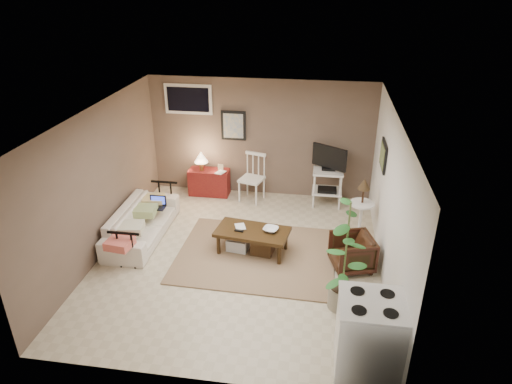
% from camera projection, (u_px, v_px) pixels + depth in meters
% --- Properties ---
extents(floor, '(5.00, 5.00, 0.00)m').
position_uv_depth(floor, '(239.00, 258.00, 7.46)').
color(floor, '#C1B293').
rests_on(floor, ground).
extents(art_back, '(0.50, 0.03, 0.60)m').
position_uv_depth(art_back, '(233.00, 126.00, 9.10)').
color(art_back, black).
extents(art_right, '(0.03, 0.60, 0.45)m').
position_uv_depth(art_right, '(383.00, 155.00, 7.43)').
color(art_right, black).
extents(window, '(0.96, 0.03, 0.60)m').
position_uv_depth(window, '(188.00, 99.00, 9.01)').
color(window, silver).
extents(rug, '(2.61, 2.11, 0.02)m').
position_uv_depth(rug, '(256.00, 255.00, 7.52)').
color(rug, '#947356').
rests_on(rug, floor).
extents(coffee_table, '(1.26, 0.77, 0.45)m').
position_uv_depth(coffee_table, '(252.00, 239.00, 7.50)').
color(coffee_table, '#36230E').
rests_on(coffee_table, floor).
extents(sofa, '(0.57, 1.94, 0.76)m').
position_uv_depth(sofa, '(141.00, 217.00, 7.91)').
color(sofa, beige).
rests_on(sofa, floor).
extents(sofa_pillows, '(0.37, 1.84, 0.13)m').
position_uv_depth(sofa_pillows, '(138.00, 219.00, 7.66)').
color(sofa_pillows, beige).
rests_on(sofa_pillows, sofa).
extents(sofa_end_rails, '(0.52, 1.93, 0.65)m').
position_uv_depth(sofa_end_rails, '(148.00, 221.00, 7.91)').
color(sofa_end_rails, black).
rests_on(sofa_end_rails, floor).
extents(laptop, '(0.30, 0.22, 0.20)m').
position_uv_depth(laptop, '(157.00, 204.00, 8.13)').
color(laptop, black).
rests_on(laptop, sofa).
extents(red_console, '(0.82, 0.37, 0.95)m').
position_uv_depth(red_console, '(209.00, 180.00, 9.46)').
color(red_console, maroon).
rests_on(red_console, floor).
extents(spindle_chair, '(0.54, 0.54, 0.97)m').
position_uv_depth(spindle_chair, '(252.00, 179.00, 9.18)').
color(spindle_chair, silver).
rests_on(spindle_chair, floor).
extents(tv_stand, '(0.66, 0.47, 1.23)m').
position_uv_depth(tv_stand, '(328.00, 175.00, 8.90)').
color(tv_stand, silver).
rests_on(tv_stand, floor).
extents(side_table, '(0.42, 0.42, 1.13)m').
position_uv_depth(side_table, '(362.00, 202.00, 7.74)').
color(side_table, silver).
rests_on(side_table, floor).
extents(armchair, '(0.72, 0.74, 0.62)m').
position_uv_depth(armchair, '(352.00, 251.00, 7.08)').
color(armchair, black).
rests_on(armchair, floor).
extents(potted_plant, '(0.41, 0.41, 1.66)m').
position_uv_depth(potted_plant, '(346.00, 253.00, 6.00)').
color(potted_plant, gray).
rests_on(potted_plant, floor).
extents(stove, '(0.74, 0.69, 0.97)m').
position_uv_depth(stove, '(369.00, 335.00, 5.19)').
color(stove, silver).
rests_on(stove, floor).
extents(bowl, '(0.25, 0.12, 0.24)m').
position_uv_depth(bowl, '(271.00, 225.00, 7.35)').
color(bowl, '#36230E').
rests_on(bowl, coffee_table).
extents(book_table, '(0.16, 0.07, 0.22)m').
position_uv_depth(book_table, '(235.00, 222.00, 7.45)').
color(book_table, '#36230E').
rests_on(book_table, coffee_table).
extents(book_console, '(0.16, 0.08, 0.22)m').
position_uv_depth(book_console, '(217.00, 167.00, 9.22)').
color(book_console, '#36230E').
rests_on(book_console, red_console).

